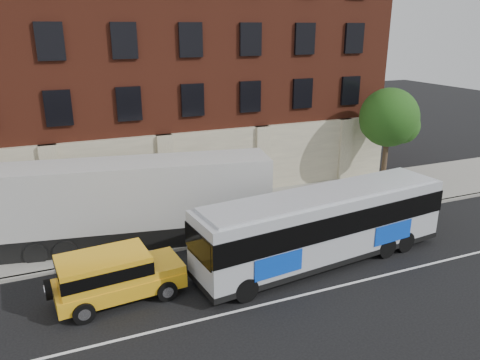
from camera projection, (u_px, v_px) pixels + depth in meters
name	position (u px, v px, depth m)	size (l,w,h in m)	color
ground	(249.00, 317.00, 16.31)	(120.00, 120.00, 0.00)	black
sidewalk	(181.00, 221.00, 24.17)	(60.00, 6.00, 0.15)	#98968A
kerb	(198.00, 245.00, 21.54)	(60.00, 0.25, 0.15)	#98968A
lane_line	(244.00, 309.00, 16.74)	(60.00, 0.12, 0.01)	silver
building	(141.00, 64.00, 28.74)	(30.00, 12.10, 15.00)	maroon
street_tree	(389.00, 120.00, 28.16)	(3.60, 3.60, 6.20)	#37271B
city_bus	(324.00, 224.00, 19.70)	(11.95, 3.79, 3.22)	#B5B9C0
yellow_suv	(113.00, 274.00, 17.04)	(5.05, 2.51, 1.90)	yellow
shipping_container	(140.00, 204.00, 21.36)	(12.33, 4.52, 4.03)	black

